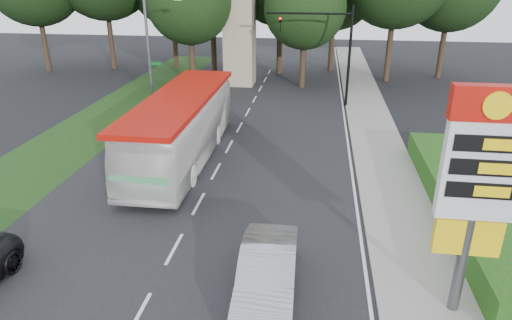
# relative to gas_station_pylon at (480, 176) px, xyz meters

# --- Properties ---
(road_surface) EXTENTS (14.00, 80.00, 0.02)m
(road_surface) POSITION_rel_gas_station_pylon_xyz_m (-9.20, 10.01, -4.44)
(road_surface) COLOR black
(road_surface) RESTS_ON ground
(sidewalk_right) EXTENTS (3.00, 80.00, 0.12)m
(sidewalk_right) POSITION_rel_gas_station_pylon_xyz_m (-0.70, 10.01, -4.39)
(sidewalk_right) COLOR gray
(sidewalk_right) RESTS_ON ground
(grass_verge_left) EXTENTS (5.00, 50.00, 0.02)m
(grass_verge_left) POSITION_rel_gas_station_pylon_xyz_m (-18.70, 16.01, -4.44)
(grass_verge_left) COLOR #193814
(grass_verge_left) RESTS_ON ground
(hedge) EXTENTS (3.00, 14.00, 1.20)m
(hedge) POSITION_rel_gas_station_pylon_xyz_m (2.30, 6.01, -3.85)
(hedge) COLOR #1E4512
(hedge) RESTS_ON ground
(gas_station_pylon) EXTENTS (2.10, 0.45, 6.85)m
(gas_station_pylon) POSITION_rel_gas_station_pylon_xyz_m (0.00, 0.00, 0.00)
(gas_station_pylon) COLOR #59595E
(gas_station_pylon) RESTS_ON ground
(traffic_signal_mast) EXTENTS (6.10, 0.35, 7.20)m
(traffic_signal_mast) POSITION_rel_gas_station_pylon_xyz_m (-3.52, 22.00, 0.22)
(traffic_signal_mast) COLOR black
(traffic_signal_mast) RESTS_ON ground
(streetlight_signs) EXTENTS (2.75, 0.98, 8.00)m
(streetlight_signs) POSITION_rel_gas_station_pylon_xyz_m (-16.19, 20.01, -0.01)
(streetlight_signs) COLOR #59595E
(streetlight_signs) RESTS_ON ground
(monument) EXTENTS (3.00, 3.00, 10.05)m
(monument) POSITION_rel_gas_station_pylon_xyz_m (-11.20, 28.01, 0.66)
(monument) COLOR gray
(monument) RESTS_ON ground
(transit_bus) EXTENTS (3.05, 12.55, 3.49)m
(transit_bus) POSITION_rel_gas_station_pylon_xyz_m (-11.29, 10.47, -2.71)
(transit_bus) COLOR white
(transit_bus) RESTS_ON ground
(sedan_silver) EXTENTS (1.85, 4.96, 1.62)m
(sedan_silver) POSITION_rel_gas_station_pylon_xyz_m (-5.56, -0.06, -3.64)
(sedan_silver) COLOR #9E9FA5
(sedan_silver) RESTS_ON ground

